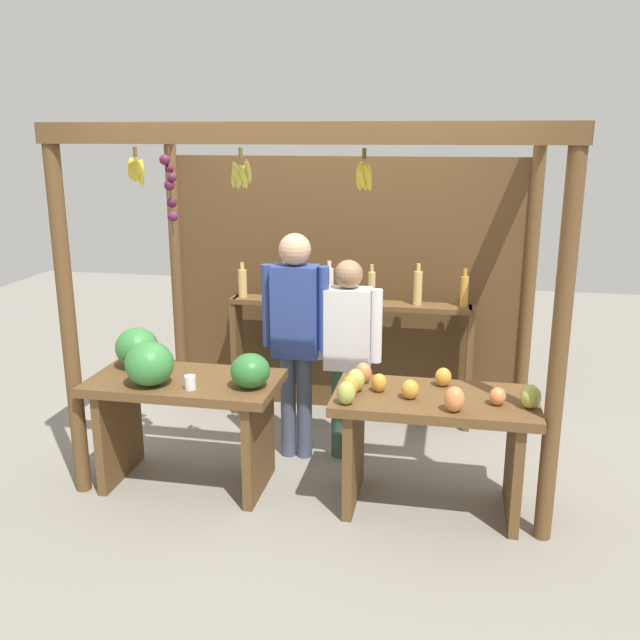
{
  "coord_description": "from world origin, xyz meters",
  "views": [
    {
      "loc": [
        0.89,
        -4.68,
        2.3
      ],
      "look_at": [
        0.0,
        -0.18,
        1.06
      ],
      "focal_mm": 38.94,
      "sensor_mm": 36.0,
      "label": 1
    }
  ],
  "objects": [
    {
      "name": "bottle_shelf_unit",
      "position": [
        0.07,
        0.66,
        0.79
      ],
      "size": [
        1.97,
        0.22,
        1.35
      ],
      "color": "brown",
      "rests_on": "ground"
    },
    {
      "name": "ground_plane",
      "position": [
        0.0,
        0.0,
        0.0
      ],
      "size": [
        12.0,
        12.0,
        0.0
      ],
      "primitive_type": "plane",
      "color": "gray",
      "rests_on": "ground"
    },
    {
      "name": "fruit_counter_left",
      "position": [
        -0.85,
        -0.67,
        0.68
      ],
      "size": [
        1.27,
        0.67,
        1.04
      ],
      "color": "brown",
      "rests_on": "ground"
    },
    {
      "name": "vendor_man",
      "position": [
        -0.19,
        -0.11,
        0.99
      ],
      "size": [
        0.48,
        0.22,
        1.65
      ],
      "rotation": [
        0.0,
        0.0,
        -0.03
      ],
      "color": "#465068",
      "rests_on": "ground"
    },
    {
      "name": "vendor_woman",
      "position": [
        0.18,
        -0.05,
        0.87
      ],
      "size": [
        0.48,
        0.2,
        1.47
      ],
      "rotation": [
        0.0,
        0.0,
        -0.07
      ],
      "color": "#385647",
      "rests_on": "ground"
    },
    {
      "name": "fruit_counter_right",
      "position": [
        0.79,
        -0.66,
        0.57
      ],
      "size": [
        1.25,
        0.64,
        0.9
      ],
      "color": "brown",
      "rests_on": "ground"
    },
    {
      "name": "market_stall",
      "position": [
        -0.01,
        0.41,
        1.37
      ],
      "size": [
        3.07,
        1.86,
        2.36
      ],
      "color": "brown",
      "rests_on": "ground"
    }
  ]
}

